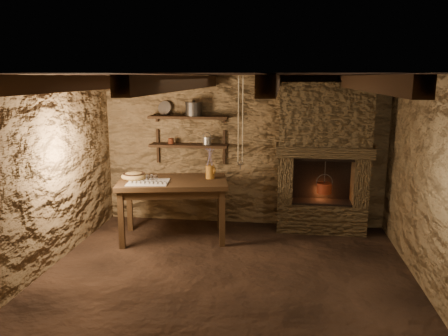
# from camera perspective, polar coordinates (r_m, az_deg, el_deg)

# --- Properties ---
(floor) EXTENTS (4.50, 4.50, 0.00)m
(floor) POSITION_cam_1_polar(r_m,az_deg,el_deg) (5.49, 0.41, -13.79)
(floor) COLOR black
(floor) RESTS_ON ground
(back_wall) EXTENTS (4.50, 0.04, 2.40)m
(back_wall) POSITION_cam_1_polar(r_m,az_deg,el_deg) (7.04, 2.48, 2.22)
(back_wall) COLOR brown
(back_wall) RESTS_ON floor
(front_wall) EXTENTS (4.50, 0.04, 2.40)m
(front_wall) POSITION_cam_1_polar(r_m,az_deg,el_deg) (3.20, -4.12, -9.74)
(front_wall) COLOR brown
(front_wall) RESTS_ON floor
(left_wall) EXTENTS (0.04, 4.00, 2.40)m
(left_wall) POSITION_cam_1_polar(r_m,az_deg,el_deg) (5.81, -22.18, -0.72)
(left_wall) COLOR brown
(left_wall) RESTS_ON floor
(right_wall) EXTENTS (0.04, 4.00, 2.40)m
(right_wall) POSITION_cam_1_polar(r_m,az_deg,el_deg) (5.31, 25.33, -2.11)
(right_wall) COLOR brown
(right_wall) RESTS_ON floor
(ceiling) EXTENTS (4.50, 4.00, 0.04)m
(ceiling) POSITION_cam_1_polar(r_m,az_deg,el_deg) (4.95, 0.46, 12.14)
(ceiling) COLOR black
(ceiling) RESTS_ON back_wall
(beam_far_left) EXTENTS (0.14, 3.95, 0.16)m
(beam_far_left) POSITION_cam_1_polar(r_m,az_deg,el_deg) (5.35, -16.00, 10.70)
(beam_far_left) COLOR black
(beam_far_left) RESTS_ON ceiling
(beam_mid_left) EXTENTS (0.14, 3.95, 0.16)m
(beam_mid_left) POSITION_cam_1_polar(r_m,az_deg,el_deg) (5.04, -5.31, 11.06)
(beam_mid_left) COLOR black
(beam_mid_left) RESTS_ON ceiling
(beam_mid_right) EXTENTS (0.14, 3.95, 0.16)m
(beam_mid_right) POSITION_cam_1_polar(r_m,az_deg,el_deg) (4.91, 6.36, 11.02)
(beam_mid_right) COLOR black
(beam_mid_right) RESTS_ON ceiling
(beam_far_right) EXTENTS (0.14, 3.95, 0.16)m
(beam_far_right) POSITION_cam_1_polar(r_m,az_deg,el_deg) (4.99, 18.12, 10.53)
(beam_far_right) COLOR black
(beam_far_right) RESTS_ON ceiling
(shelf_lower) EXTENTS (1.25, 0.30, 0.04)m
(shelf_lower) POSITION_cam_1_polar(r_m,az_deg,el_deg) (6.99, -4.60, 2.96)
(shelf_lower) COLOR black
(shelf_lower) RESTS_ON back_wall
(shelf_upper) EXTENTS (1.25, 0.30, 0.04)m
(shelf_upper) POSITION_cam_1_polar(r_m,az_deg,el_deg) (6.94, -4.66, 6.64)
(shelf_upper) COLOR black
(shelf_upper) RESTS_ON back_wall
(hearth) EXTENTS (1.43, 0.51, 2.30)m
(hearth) POSITION_cam_1_polar(r_m,az_deg,el_deg) (6.81, 12.84, 1.83)
(hearth) COLOR #3A2D1D
(hearth) RESTS_ON floor
(work_table) EXTENTS (1.71, 1.17, 0.90)m
(work_table) POSITION_cam_1_polar(r_m,az_deg,el_deg) (6.53, -6.61, -5.08)
(work_table) COLOR black
(work_table) RESTS_ON floor
(linen_cloth) EXTENTS (0.63, 0.53, 0.01)m
(linen_cloth) POSITION_cam_1_polar(r_m,az_deg,el_deg) (6.32, -9.87, -1.83)
(linen_cloth) COLOR beige
(linen_cloth) RESTS_ON work_table
(pewter_cutlery_row) EXTENTS (0.50, 0.24, 0.01)m
(pewter_cutlery_row) POSITION_cam_1_polar(r_m,az_deg,el_deg) (6.30, -9.92, -1.78)
(pewter_cutlery_row) COLOR gray
(pewter_cutlery_row) RESTS_ON linen_cloth
(drinking_glasses) EXTENTS (0.18, 0.06, 0.07)m
(drinking_glasses) POSITION_cam_1_polar(r_m,az_deg,el_deg) (6.41, -9.43, -1.25)
(drinking_glasses) COLOR silver
(drinking_glasses) RESTS_ON linen_cloth
(stoneware_jug) EXTENTS (0.15, 0.15, 0.46)m
(stoneware_jug) POSITION_cam_1_polar(r_m,az_deg,el_deg) (6.43, -1.81, 0.33)
(stoneware_jug) COLOR #A66920
(stoneware_jug) RESTS_ON work_table
(wooden_bowl) EXTENTS (0.48, 0.48, 0.13)m
(wooden_bowl) POSITION_cam_1_polar(r_m,az_deg,el_deg) (6.55, -11.69, -1.06)
(wooden_bowl) COLOR olive
(wooden_bowl) RESTS_ON work_table
(iron_stockpot) EXTENTS (0.30, 0.30, 0.20)m
(iron_stockpot) POSITION_cam_1_polar(r_m,az_deg,el_deg) (6.91, -3.96, 7.61)
(iron_stockpot) COLOR #302D2A
(iron_stockpot) RESTS_ON shelf_upper
(tin_pan) EXTENTS (0.24, 0.15, 0.23)m
(tin_pan) POSITION_cam_1_polar(r_m,az_deg,el_deg) (7.12, -7.74, 7.78)
(tin_pan) COLOR #A8A8A3
(tin_pan) RESTS_ON shelf_upper
(small_kettle) EXTENTS (0.18, 0.14, 0.19)m
(small_kettle) POSITION_cam_1_polar(r_m,az_deg,el_deg) (6.92, -2.22, 3.59)
(small_kettle) COLOR #A8A8A3
(small_kettle) RESTS_ON shelf_lower
(rusty_tin) EXTENTS (0.11, 0.11, 0.09)m
(rusty_tin) POSITION_cam_1_polar(r_m,az_deg,el_deg) (7.05, -6.93, 3.52)
(rusty_tin) COLOR #4F1E0F
(rusty_tin) RESTS_ON shelf_lower
(red_pot) EXTENTS (0.27, 0.27, 0.54)m
(red_pot) POSITION_cam_1_polar(r_m,az_deg,el_deg) (6.87, 12.96, -2.49)
(red_pot) COLOR maroon
(red_pot) RESTS_ON hearth
(hanging_ropes) EXTENTS (0.08, 0.08, 1.20)m
(hanging_ropes) POSITION_cam_1_polar(r_m,az_deg,el_deg) (6.01, 2.18, 6.35)
(hanging_ropes) COLOR beige
(hanging_ropes) RESTS_ON ceiling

